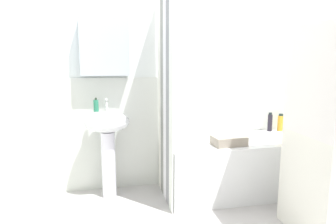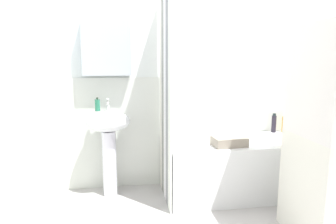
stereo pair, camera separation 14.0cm
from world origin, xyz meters
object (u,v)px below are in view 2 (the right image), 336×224
object	(u,v)px
shampoo_bottle	(274,123)
bathtub	(238,167)
soap_dispenser	(97,105)
towel_folded	(229,141)
sink	(109,135)
body_wash_bottle	(285,124)

from	to	relation	value
shampoo_bottle	bathtub	bearing A→B (deg)	-152.42
soap_dispenser	towel_folded	size ratio (longest dim) A/B	0.44
sink	body_wash_bottle	distance (m)	1.97
sink	bathtub	xyz separation A→B (m)	(1.32, -0.15, -0.36)
shampoo_bottle	towel_folded	world-z (taller)	shampoo_bottle
soap_dispenser	towel_folded	xyz separation A→B (m)	(1.25, -0.40, -0.32)
sink	body_wash_bottle	world-z (taller)	sink
sink	towel_folded	xyz separation A→B (m)	(1.14, -0.33, -0.03)
bathtub	sink	bearing A→B (deg)	173.33
soap_dispenser	towel_folded	bearing A→B (deg)	-17.91
sink	body_wash_bottle	xyz separation A→B (m)	(1.97, 0.11, 0.02)
sink	shampoo_bottle	size ratio (longest dim) A/B	4.06
soap_dispenser	body_wash_bottle	xyz separation A→B (m)	(2.07, 0.04, -0.27)
soap_dispenser	bathtub	bearing A→B (deg)	-8.97
soap_dispenser	shampoo_bottle	bearing A→B (deg)	1.42
bathtub	towel_folded	world-z (taller)	towel_folded
shampoo_bottle	soap_dispenser	bearing A→B (deg)	-178.58
bathtub	towel_folded	bearing A→B (deg)	-134.10
shampoo_bottle	towel_folded	xyz separation A→B (m)	(-0.69, -0.45, -0.06)
soap_dispenser	shampoo_bottle	size ratio (longest dim) A/B	0.64
body_wash_bottle	soap_dispenser	bearing A→B (deg)	-178.96
towel_folded	sink	bearing A→B (deg)	163.78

